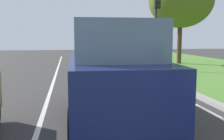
{
  "coord_description": "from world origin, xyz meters",
  "views": [
    {
      "loc": [
        -0.04,
        2.76,
        1.95
      ],
      "look_at": [
        0.96,
        8.68,
        1.2
      ],
      "focal_mm": 42.14,
      "sensor_mm": 36.0,
      "label": 1
    }
  ],
  "objects": [
    {
      "name": "curb_right",
      "position": [
        4.1,
        14.0,
        0.06
      ],
      "size": [
        0.24,
        48.0,
        0.12
      ],
      "primitive_type": "cube",
      "color": "#9E9B93",
      "rests_on": "ground"
    },
    {
      "name": "tree_roadside_far",
      "position": [
        7.9,
        20.71,
        4.54
      ],
      "size": [
        4.56,
        4.56,
        6.49
      ],
      "color": "#4C331E",
      "rests_on": "ground"
    },
    {
      "name": "lane_line_right_edge",
      "position": [
        3.6,
        14.0,
        0.0
      ],
      "size": [
        0.12,
        32.0,
        0.01
      ],
      "primitive_type": "cube",
      "color": "silver",
      "rests_on": "ground"
    },
    {
      "name": "car_suv_ahead",
      "position": [
        0.95,
        8.6,
        1.17
      ],
      "size": [
        2.05,
        4.54,
        2.28
      ],
      "rotation": [
        0.0,
        0.0,
        -0.02
      ],
      "color": "navy",
      "rests_on": "ground"
    },
    {
      "name": "lane_line_center",
      "position": [
        -0.7,
        14.0,
        0.0
      ],
      "size": [
        0.12,
        32.0,
        0.01
      ],
      "primitive_type": "cube",
      "color": "silver",
      "rests_on": "ground"
    },
    {
      "name": "ground_plane",
      "position": [
        0.0,
        14.0,
        0.0
      ],
      "size": [
        60.0,
        60.0,
        0.0
      ],
      "primitive_type": "plane",
      "color": "#383533"
    },
    {
      "name": "traffic_light_near_right",
      "position": [
        5.04,
        17.53,
        3.21
      ],
      "size": [
        0.32,
        0.5,
        4.85
      ],
      "color": "#2D2D2D",
      "rests_on": "ground"
    }
  ]
}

